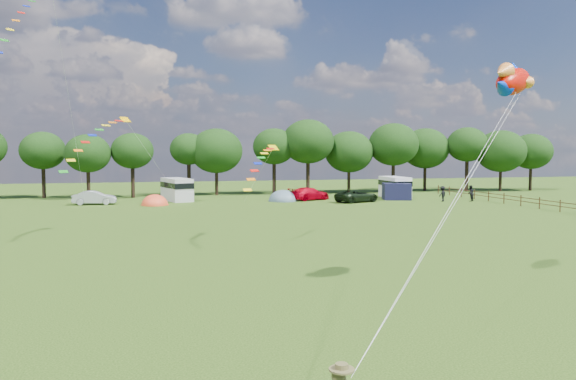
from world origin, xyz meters
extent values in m
plane|color=black|center=(0.00, 0.00, 0.00)|extent=(180.00, 180.00, 0.00)
cylinder|color=black|center=(-20.03, 56.31, 1.95)|extent=(0.47, 0.47, 3.90)
ellipsoid|color=black|center=(-20.03, 56.31, 6.00)|extent=(5.58, 5.58, 4.74)
cylinder|color=black|center=(-14.36, 53.27, 1.78)|extent=(0.44, 0.44, 3.56)
ellipsoid|color=black|center=(-14.36, 53.27, 5.64)|extent=(5.56, 5.56, 4.73)
cylinder|color=black|center=(-9.09, 54.23, 1.98)|extent=(0.47, 0.47, 3.95)
ellipsoid|color=black|center=(-9.09, 54.23, 5.95)|extent=(5.33, 5.33, 4.53)
cylinder|color=black|center=(-1.92, 56.03, 2.17)|extent=(0.50, 0.50, 4.33)
ellipsoid|color=black|center=(-1.92, 56.03, 6.19)|extent=(4.95, 4.95, 4.21)
cylinder|color=black|center=(1.70, 55.56, 1.66)|extent=(0.43, 0.43, 3.31)
ellipsoid|color=black|center=(1.70, 55.56, 5.95)|extent=(7.03, 7.03, 5.98)
cylinder|color=black|center=(9.66, 55.80, 2.18)|extent=(0.50, 0.50, 4.36)
ellipsoid|color=black|center=(9.66, 55.80, 6.56)|extent=(5.84, 5.84, 4.97)
cylinder|color=black|center=(14.25, 54.92, 2.27)|extent=(0.51, 0.51, 4.55)
ellipsoid|color=black|center=(14.25, 54.92, 7.23)|extent=(7.15, 7.15, 6.08)
cylinder|color=black|center=(20.49, 55.63, 1.61)|extent=(0.42, 0.42, 3.21)
ellipsoid|color=black|center=(20.49, 55.63, 5.80)|extent=(6.90, 6.90, 5.86)
cylinder|color=black|center=(26.98, 54.96, 2.09)|extent=(0.48, 0.48, 4.17)
ellipsoid|color=black|center=(26.98, 54.96, 6.86)|extent=(7.16, 7.16, 6.09)
cylinder|color=black|center=(32.97, 56.89, 1.83)|extent=(0.45, 0.45, 3.66)
ellipsoid|color=black|center=(32.97, 56.89, 6.31)|extent=(7.05, 7.05, 5.99)
cylinder|color=black|center=(38.41, 54.37, 2.32)|extent=(0.52, 0.52, 4.65)
ellipsoid|color=black|center=(38.41, 54.37, 6.88)|extent=(5.96, 5.96, 5.06)
cylinder|color=black|center=(43.16, 53.04, 1.59)|extent=(0.42, 0.42, 3.19)
ellipsoid|color=black|center=(43.16, 53.04, 5.89)|extent=(7.23, 7.23, 6.14)
cylinder|color=black|center=(48.55, 53.44, 1.76)|extent=(0.44, 0.44, 3.52)
ellipsoid|color=black|center=(48.55, 53.44, 5.86)|extent=(6.22, 6.22, 5.28)
cylinder|color=#472D19|center=(32.00, 27.00, 0.60)|extent=(0.12, 0.12, 1.20)
cylinder|color=#472D19|center=(32.00, 25.50, 0.95)|extent=(0.08, 3.00, 0.08)
cylinder|color=#472D19|center=(32.00, 25.50, 0.55)|extent=(0.08, 3.00, 0.08)
cylinder|color=#472D19|center=(32.00, 30.00, 0.60)|extent=(0.12, 0.12, 1.20)
cylinder|color=#472D19|center=(32.00, 28.50, 0.95)|extent=(0.08, 3.00, 0.08)
cylinder|color=#472D19|center=(32.00, 28.50, 0.55)|extent=(0.08, 3.00, 0.08)
cylinder|color=#472D19|center=(32.00, 33.00, 0.60)|extent=(0.12, 0.12, 1.20)
cylinder|color=#472D19|center=(32.00, 31.50, 0.95)|extent=(0.08, 3.00, 0.08)
cylinder|color=#472D19|center=(32.00, 31.50, 0.55)|extent=(0.08, 3.00, 0.08)
cylinder|color=#472D19|center=(32.00, 36.00, 0.60)|extent=(0.12, 0.12, 1.20)
cylinder|color=#472D19|center=(32.00, 34.50, 0.95)|extent=(0.08, 3.00, 0.08)
cylinder|color=#472D19|center=(32.00, 34.50, 0.55)|extent=(0.08, 3.00, 0.08)
cylinder|color=#472D19|center=(32.00, 39.00, 0.60)|extent=(0.12, 0.12, 1.20)
cylinder|color=#472D19|center=(32.00, 37.50, 0.95)|extent=(0.08, 3.00, 0.08)
cylinder|color=#472D19|center=(32.00, 37.50, 0.55)|extent=(0.08, 3.00, 0.08)
cylinder|color=#472D19|center=(32.00, 42.00, 0.60)|extent=(0.12, 0.12, 1.20)
cylinder|color=#472D19|center=(32.00, 40.50, 0.95)|extent=(0.08, 3.00, 0.08)
cylinder|color=#472D19|center=(32.00, 40.50, 0.55)|extent=(0.08, 3.00, 0.08)
cylinder|color=#472D19|center=(32.00, 45.00, 0.60)|extent=(0.12, 0.12, 1.20)
cylinder|color=#472D19|center=(32.00, 43.50, 0.95)|extent=(0.08, 3.00, 0.08)
cylinder|color=#472D19|center=(32.00, 43.50, 0.55)|extent=(0.08, 3.00, 0.08)
cylinder|color=#472D19|center=(32.00, 48.00, 0.60)|extent=(0.12, 0.12, 1.20)
cylinder|color=#472D19|center=(32.00, 46.50, 0.95)|extent=(0.08, 3.00, 0.08)
cylinder|color=#472D19|center=(32.00, 46.50, 0.55)|extent=(0.08, 3.00, 0.08)
cylinder|color=#472D19|center=(32.00, 51.00, 0.60)|extent=(0.12, 0.12, 1.20)
cylinder|color=#472D19|center=(32.00, 49.50, 0.95)|extent=(0.08, 3.00, 0.08)
cylinder|color=#472D19|center=(32.00, 49.50, 0.55)|extent=(0.08, 3.00, 0.08)
imported|color=#9EA0A8|center=(-12.97, 45.65, 0.76)|extent=(4.40, 1.81, 1.53)
imported|color=#BB0014|center=(11.76, 45.38, 0.77)|extent=(5.59, 4.10, 1.55)
imported|color=black|center=(16.45, 41.60, 0.74)|extent=(5.97, 4.24, 1.49)
cube|color=#BABBBD|center=(-3.86, 48.31, 1.35)|extent=(3.73, 5.83, 2.70)
cube|color=black|center=(-3.86, 48.31, 1.90)|extent=(3.80, 5.94, 0.64)
cylinder|color=black|center=(-3.38, 46.68, 0.38)|extent=(0.81, 0.48, 0.76)
cylinder|color=black|center=(-4.34, 49.94, 0.38)|extent=(0.81, 0.48, 0.76)
cube|color=white|center=(23.29, 46.25, 1.34)|extent=(2.35, 5.37, 2.67)
cube|color=black|center=(23.29, 46.25, 1.88)|extent=(2.40, 5.48, 0.63)
cylinder|color=black|center=(23.27, 44.57, 0.38)|extent=(0.76, 0.29, 0.75)
cylinder|color=black|center=(23.32, 47.93, 0.38)|extent=(0.76, 0.29, 0.75)
ellipsoid|color=#F34D28|center=(-6.47, 43.43, 0.02)|extent=(2.87, 3.30, 2.35)
cylinder|color=#F34D28|center=(-6.47, 43.43, 0.04)|extent=(3.01, 3.01, 0.08)
ellipsoid|color=slate|center=(8.37, 44.99, 0.02)|extent=(3.35, 3.86, 2.62)
cylinder|color=slate|center=(8.37, 44.99, 0.04)|extent=(3.52, 3.52, 0.08)
cube|color=#141433|center=(22.30, 43.54, 1.00)|extent=(3.77, 3.34, 2.01)
ellipsoid|color=#C30C00|center=(8.61, 1.95, 9.01)|extent=(3.04, 2.56, 1.70)
ellipsoid|color=#F2AD0A|center=(8.61, 1.95, 8.87)|extent=(1.90, 1.59, 0.93)
cone|color=orange|center=(7.55, 1.23, 9.27)|extent=(1.28, 1.20, 0.89)
cone|color=#002ECC|center=(7.55, 1.23, 8.74)|extent=(1.28, 1.20, 0.89)
cone|color=#002ECC|center=(8.68, 2.00, 9.56)|extent=(0.94, 0.97, 0.76)
sphere|color=white|center=(9.27, 2.78, 9.17)|extent=(0.28, 0.28, 0.28)
sphere|color=black|center=(9.30, 2.86, 9.17)|extent=(0.14, 0.14, 0.14)
cube|color=#198C1E|center=(-14.98, 25.02, 16.82)|extent=(0.54, 0.43, 0.12)
cube|color=#0C1EB2|center=(-15.25, 24.53, 16.32)|extent=(0.54, 0.42, 0.13)
cube|color=red|center=(-15.52, 24.03, 15.73)|extent=(0.54, 0.42, 0.14)
cube|color=orange|center=(-15.79, 23.54, 15.07)|extent=(0.54, 0.41, 0.15)
cube|color=yellow|center=(-16.06, 23.04, 14.32)|extent=(0.53, 0.41, 0.16)
cube|color=#198C1E|center=(-16.33, 22.55, 13.50)|extent=(0.53, 0.40, 0.16)
cube|color=#FFB500|center=(-8.52, 22.15, 8.21)|extent=(0.83, 0.79, 0.39)
cube|color=red|center=(-8.92, 21.70, 8.10)|extent=(0.62, 0.50, 0.11)
cube|color=orange|center=(-9.33, 21.25, 7.95)|extent=(0.62, 0.50, 0.12)
cube|color=yellow|center=(-9.73, 20.80, 7.72)|extent=(0.62, 0.49, 0.13)
cube|color=#198C1E|center=(-10.14, 20.35, 7.41)|extent=(0.61, 0.49, 0.14)
cube|color=#0C1EB2|center=(-10.54, 19.90, 7.03)|extent=(0.61, 0.49, 0.15)
cube|color=red|center=(-10.95, 19.45, 6.56)|extent=(0.61, 0.48, 0.16)
cube|color=orange|center=(-11.35, 19.00, 6.01)|extent=(0.61, 0.48, 0.17)
cube|color=yellow|center=(-11.76, 18.55, 5.38)|extent=(0.60, 0.47, 0.18)
cube|color=#198C1E|center=(-12.16, 18.10, 4.67)|extent=(0.60, 0.47, 0.19)
cube|color=#D8C406|center=(1.31, 17.58, 6.20)|extent=(0.77, 0.71, 0.38)
cube|color=red|center=(0.99, 17.04, 6.13)|extent=(0.61, 0.41, 0.11)
cube|color=orange|center=(0.68, 16.50, 6.02)|extent=(0.61, 0.41, 0.12)
cube|color=yellow|center=(0.36, 15.96, 5.83)|extent=(0.61, 0.41, 0.13)
cube|color=#198C1E|center=(0.05, 15.42, 5.55)|extent=(0.61, 0.40, 0.14)
cube|color=#0C1EB2|center=(-0.27, 14.88, 5.20)|extent=(0.60, 0.40, 0.15)
cube|color=red|center=(-0.58, 14.34, 4.77)|extent=(0.60, 0.39, 0.16)
cube|color=orange|center=(-0.90, 13.80, 4.26)|extent=(0.60, 0.39, 0.16)
cube|color=yellow|center=(-1.21, 13.26, 3.67)|extent=(0.60, 0.38, 0.17)
imported|color=black|center=(29.79, 39.32, 0.96)|extent=(1.09, 0.99, 1.91)
imported|color=black|center=(26.53, 40.00, 0.91)|extent=(1.29, 1.07, 1.82)
camera|label=1|loc=(-6.73, -19.66, 6.01)|focal=35.00mm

